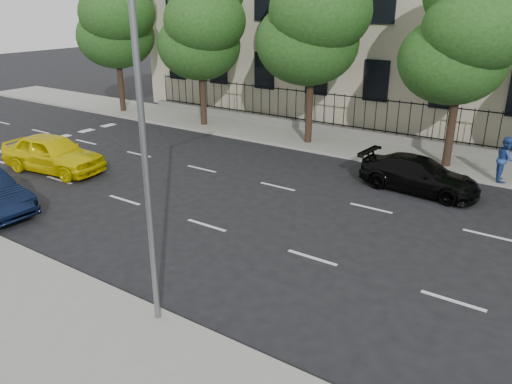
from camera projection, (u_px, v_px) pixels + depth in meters
ground at (153, 255)px, 14.80m from camera, size 120.00×120.00×0.00m
near_sidewalk at (30, 319)px, 11.68m from camera, size 60.00×4.00×0.15m
far_sidewalk at (350, 146)px, 25.57m from camera, size 60.00×4.00×0.15m
lane_markings at (245, 204)px, 18.46m from camera, size 49.60×4.62×0.01m
crosswalk at (22, 146)px, 25.68m from camera, size 0.50×12.10×0.01m
iron_fence at (364, 128)px, 26.67m from camera, size 30.00×0.50×2.20m
street_light at (159, 100)px, 10.26m from camera, size 0.25×3.32×8.05m
tree_a at (117, 16)px, 31.26m from camera, size 5.71×5.31×9.39m
tree_b at (203, 23)px, 27.69m from camera, size 5.53×5.12×8.97m
tree_c at (315, 14)px, 23.82m from camera, size 5.89×5.50×9.80m
tree_d at (467, 32)px, 20.35m from camera, size 5.34×4.94×8.84m
yellow_taxi at (53, 153)px, 21.72m from camera, size 5.05×2.57×1.65m
black_sedan at (419, 175)px, 19.50m from camera, size 4.80×2.27×1.35m
pedestrian_far at (505, 159)px, 20.07m from camera, size 0.90×1.04×1.85m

